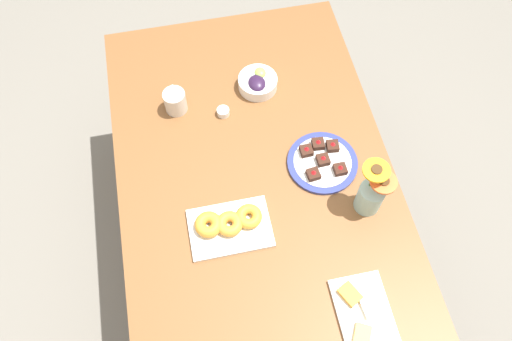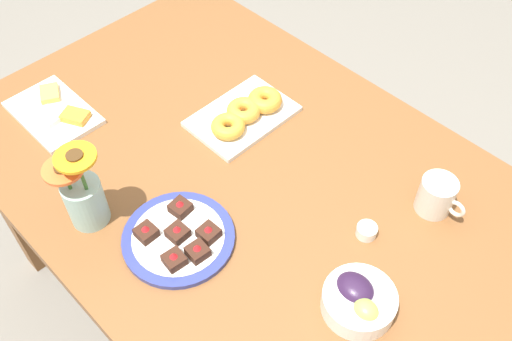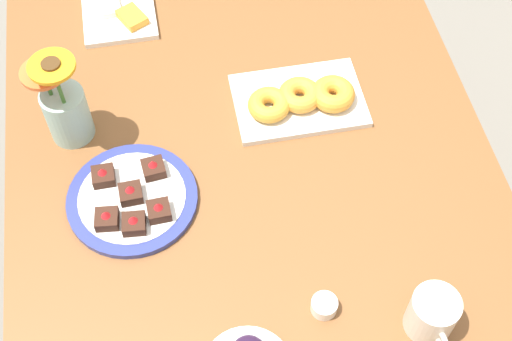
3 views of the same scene
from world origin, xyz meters
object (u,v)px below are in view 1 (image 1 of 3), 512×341
(cheese_platter, at_px, (364,314))
(croissant_platter, at_px, (229,225))
(dining_table, at_px, (256,186))
(flower_vase, at_px, (371,195))
(grape_bowl, at_px, (258,82))
(coffee_mug, at_px, (175,101))
(dessert_plate, at_px, (322,162))
(jam_cup_honey, at_px, (223,112))

(cheese_platter, height_order, croissant_platter, croissant_platter)
(dining_table, height_order, flower_vase, flower_vase)
(grape_bowl, bearing_deg, coffee_mug, 96.35)
(cheese_platter, bearing_deg, dessert_plate, -1.89)
(dining_table, relative_size, croissant_platter, 5.71)
(cheese_platter, distance_m, dessert_plate, 0.56)
(cheese_platter, relative_size, croissant_platter, 0.93)
(jam_cup_honey, distance_m, flower_vase, 0.65)
(dining_table, height_order, jam_cup_honey, jam_cup_honey)
(dessert_plate, relative_size, flower_vase, 1.10)
(croissant_platter, height_order, flower_vase, flower_vase)
(coffee_mug, xyz_separation_m, dessert_plate, (-0.35, -0.49, -0.04))
(grape_bowl, relative_size, cheese_platter, 0.60)
(dining_table, relative_size, coffee_mug, 13.30)
(croissant_platter, relative_size, jam_cup_honey, 5.83)
(flower_vase, bearing_deg, dining_table, 61.70)
(cheese_platter, bearing_deg, coffee_mug, 27.45)
(grape_bowl, relative_size, croissant_platter, 0.56)
(grape_bowl, distance_m, jam_cup_honey, 0.19)
(jam_cup_honey, bearing_deg, croissant_platter, 172.44)
(coffee_mug, bearing_deg, flower_vase, -132.38)
(jam_cup_honey, distance_m, dessert_plate, 0.43)
(cheese_platter, distance_m, croissant_platter, 0.53)
(grape_bowl, height_order, flower_vase, flower_vase)
(cheese_platter, bearing_deg, jam_cup_honey, 19.46)
(dining_table, bearing_deg, croissant_platter, 143.31)
(grape_bowl, height_order, dessert_plate, grape_bowl)
(dining_table, distance_m, coffee_mug, 0.45)
(dining_table, xyz_separation_m, croissant_platter, (-0.18, 0.13, 0.11))
(croissant_platter, xyz_separation_m, jam_cup_honey, (0.47, -0.06, -0.01))
(cheese_platter, height_order, jam_cup_honey, cheese_platter)
(dining_table, bearing_deg, flower_vase, -118.30)
(dining_table, xyz_separation_m, dessert_plate, (0.00, -0.25, 0.10))
(croissant_platter, xyz_separation_m, flower_vase, (-0.02, -0.49, 0.06))
(dining_table, bearing_deg, grape_bowl, -12.68)
(grape_bowl, xyz_separation_m, dessert_plate, (-0.39, -0.16, -0.02))
(croissant_platter, bearing_deg, dining_table, -36.69)
(coffee_mug, bearing_deg, dessert_plate, -125.75)
(dining_table, bearing_deg, jam_cup_honey, 13.36)
(grape_bowl, distance_m, cheese_platter, 0.96)
(cheese_platter, relative_size, flower_vase, 1.10)
(dining_table, distance_m, grape_bowl, 0.42)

